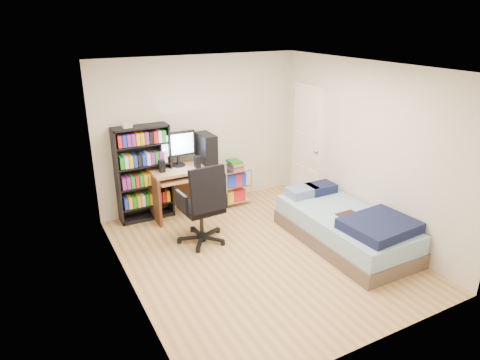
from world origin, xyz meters
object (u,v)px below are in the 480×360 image
media_shelf (144,172)px  computer_desk (189,169)px  office_chair (203,218)px  bed (346,227)px

media_shelf → computer_desk: size_ratio=1.16×
computer_desk → office_chair: 1.15m
office_chair → media_shelf: bearing=109.9°
computer_desk → media_shelf: bearing=172.2°
computer_desk → bed: 2.61m
office_chair → bed: office_chair is taller
bed → computer_desk: bearing=126.6°
media_shelf → bed: size_ratio=0.76×
office_chair → bed: (1.77, -0.99, -0.12)m
office_chair → bed: size_ratio=0.57×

